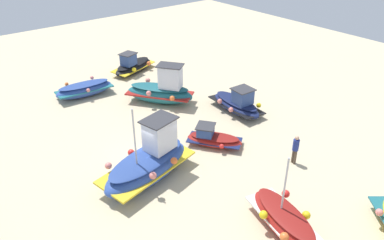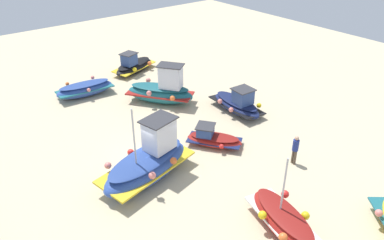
{
  "view_description": "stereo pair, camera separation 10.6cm",
  "coord_description": "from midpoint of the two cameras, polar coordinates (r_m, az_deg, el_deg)",
  "views": [
    {
      "loc": [
        -13.88,
        8.67,
        11.59
      ],
      "look_at": [
        0.98,
        -3.27,
        0.9
      ],
      "focal_mm": 35.27,
      "sensor_mm": 36.0,
      "label": 1
    },
    {
      "loc": [
        -13.94,
        8.59,
        11.59
      ],
      "look_at": [
        0.98,
        -3.27,
        0.9
      ],
      "focal_mm": 35.27,
      "sensor_mm": 36.0,
      "label": 2
    }
  ],
  "objects": [
    {
      "name": "fishing_boat_0",
      "position": [
        25.63,
        -4.47,
        4.48
      ],
      "size": [
        4.73,
        4.1,
        2.8
      ],
      "rotation": [
        0.0,
        0.0,
        3.77
      ],
      "color": "#1E6670",
      "rests_on": "ground_plane"
    },
    {
      "name": "fishing_boat_6",
      "position": [
        31.14,
        -8.74,
        8.15
      ],
      "size": [
        2.73,
        4.28,
        1.76
      ],
      "rotation": [
        0.0,
        0.0,
        1.91
      ],
      "color": "black",
      "rests_on": "ground_plane"
    },
    {
      "name": "fishing_boat_3",
      "position": [
        21.09,
        3.35,
        -2.83
      ],
      "size": [
        3.27,
        2.9,
        1.2
      ],
      "rotation": [
        0.0,
        0.0,
        0.64
      ],
      "color": "maroon",
      "rests_on": "ground_plane"
    },
    {
      "name": "fishing_boat_5",
      "position": [
        27.69,
        -15.79,
        4.55
      ],
      "size": [
        2.1,
        4.13,
        1.05
      ],
      "rotation": [
        0.0,
        0.0,
        4.62
      ],
      "color": "#2D4C9E",
      "rests_on": "ground_plane"
    },
    {
      "name": "fishing_boat_1",
      "position": [
        16.28,
        13.8,
        -14.52
      ],
      "size": [
        4.09,
        2.41,
        3.46
      ],
      "rotation": [
        0.0,
        0.0,
        2.9
      ],
      "color": "maroon",
      "rests_on": "ground_plane"
    },
    {
      "name": "person_walking",
      "position": [
        19.99,
        15.5,
        -4.11
      ],
      "size": [
        0.32,
        0.32,
        1.64
      ],
      "rotation": [
        0.0,
        0.0,
        1.38
      ],
      "color": "brown",
      "rests_on": "ground_plane"
    },
    {
      "name": "fishing_boat_4",
      "position": [
        18.47,
        -6.43,
        -6.32
      ],
      "size": [
        3.1,
        5.49,
        4.18
      ],
      "rotation": [
        0.0,
        0.0,
        4.93
      ],
      "color": "#2D4C9E",
      "rests_on": "ground_plane"
    },
    {
      "name": "ground_plane",
      "position": [
        20.06,
        -5.45,
        -6.17
      ],
      "size": [
        57.76,
        57.76,
        0.0
      ],
      "primitive_type": "plane",
      "color": "beige"
    },
    {
      "name": "fishing_boat_7",
      "position": [
        24.65,
        6.99,
        2.48
      ],
      "size": [
        4.14,
        2.26,
        1.83
      ],
      "rotation": [
        0.0,
        0.0,
        3.08
      ],
      "color": "navy",
      "rests_on": "ground_plane"
    }
  ]
}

